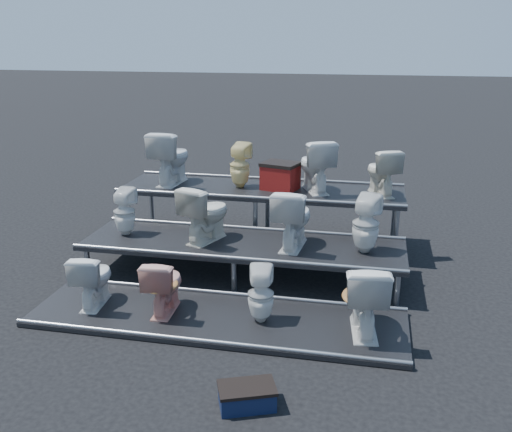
% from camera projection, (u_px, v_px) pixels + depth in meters
% --- Properties ---
extents(ground, '(80.00, 80.00, 0.00)m').
position_uv_depth(ground, '(243.00, 275.00, 7.60)').
color(ground, black).
rests_on(ground, ground).
extents(tier_front, '(4.20, 1.20, 0.06)m').
position_uv_depth(tier_front, '(217.00, 318.00, 6.38)').
color(tier_front, black).
rests_on(tier_front, ground).
extents(tier_mid, '(4.20, 1.20, 0.46)m').
position_uv_depth(tier_mid, '(243.00, 259.00, 7.53)').
color(tier_mid, black).
rests_on(tier_mid, ground).
extents(tier_back, '(4.20, 1.20, 0.86)m').
position_uv_depth(tier_back, '(262.00, 215.00, 8.68)').
color(tier_back, black).
rests_on(tier_back, ground).
extents(toilet_0, '(0.42, 0.67, 0.65)m').
position_uv_depth(toilet_0, '(93.00, 278.00, 6.56)').
color(toilet_0, silver).
rests_on(toilet_0, tier_front).
extents(toilet_1, '(0.40, 0.66, 0.65)m').
position_uv_depth(toilet_1, '(164.00, 285.00, 6.39)').
color(toilet_1, '#DA9686').
rests_on(toilet_1, tier_front).
extents(toilet_2, '(0.32, 0.33, 0.63)m').
position_uv_depth(toilet_2, '(261.00, 294.00, 6.18)').
color(toilet_2, silver).
rests_on(toilet_2, tier_front).
extents(toilet_3, '(0.53, 0.83, 0.80)m').
position_uv_depth(toilet_3, '(365.00, 296.00, 5.94)').
color(toilet_3, silver).
rests_on(toilet_3, tier_front).
extents(toilet_4, '(0.31, 0.31, 0.64)m').
position_uv_depth(toilet_4, '(124.00, 212.00, 7.68)').
color(toilet_4, silver).
rests_on(toilet_4, tier_mid).
extents(toilet_5, '(0.66, 0.84, 0.76)m').
position_uv_depth(toilet_5, '(206.00, 213.00, 7.44)').
color(toilet_5, beige).
rests_on(toilet_5, tier_mid).
extents(toilet_6, '(0.50, 0.80, 0.78)m').
position_uv_depth(toilet_6, '(293.00, 218.00, 7.22)').
color(toilet_6, silver).
rests_on(toilet_6, tier_mid).
extents(toilet_7, '(0.42, 0.42, 0.74)m').
position_uv_depth(toilet_7, '(366.00, 224.00, 7.04)').
color(toilet_7, silver).
rests_on(toilet_7, tier_mid).
extents(toilet_8, '(0.52, 0.84, 0.82)m').
position_uv_depth(toilet_8, '(171.00, 157.00, 8.70)').
color(toilet_8, silver).
rests_on(toilet_8, tier_back).
extents(toilet_9, '(0.36, 0.36, 0.67)m').
position_uv_depth(toilet_9, '(240.00, 165.00, 8.52)').
color(toilet_9, '#F2DF98').
rests_on(toilet_9, tier_back).
extents(toilet_10, '(0.70, 0.87, 0.78)m').
position_uv_depth(toilet_10, '(315.00, 165.00, 8.28)').
color(toilet_10, silver).
rests_on(toilet_10, tier_back).
extents(toilet_11, '(0.60, 0.76, 0.68)m').
position_uv_depth(toilet_11, '(382.00, 172.00, 8.11)').
color(toilet_11, beige).
rests_on(toilet_11, tier_back).
extents(red_crate, '(0.58, 0.51, 0.36)m').
position_uv_depth(red_crate, '(280.00, 177.00, 8.45)').
color(red_crate, maroon).
rests_on(red_crate, tier_back).
extents(step_stool, '(0.54, 0.44, 0.17)m').
position_uv_depth(step_stool, '(247.00, 398.00, 4.90)').
color(step_stool, '#0E1835').
rests_on(step_stool, ground).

